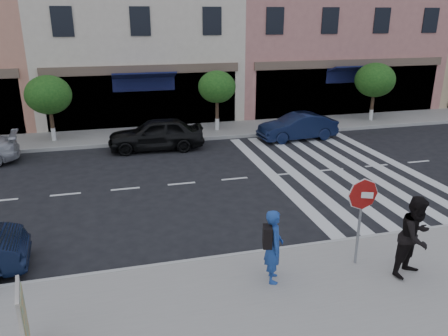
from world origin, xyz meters
TOP-DOWN VIEW (x-y plane):
  - ground at (0.00, 0.00)m, footprint 120.00×120.00m
  - sidewalk_near at (0.00, -3.75)m, footprint 60.00×4.50m
  - sidewalk_far at (0.00, 11.00)m, footprint 60.00×3.00m
  - building_centre at (-0.50, 17.00)m, footprint 11.00×9.00m
  - building_east_mid at (11.50, 17.00)m, footprint 13.00×9.00m
  - street_tree_wb at (-5.00, 10.80)m, footprint 2.10×2.10m
  - street_tree_c at (3.00, 10.80)m, footprint 1.90×1.90m
  - street_tree_ea at (12.00, 10.80)m, footprint 2.20×2.20m
  - stop_sign at (3.13, -2.62)m, footprint 0.72×0.32m
  - photographer at (0.96, -2.76)m, footprint 0.56×0.71m
  - walker at (4.11, -3.34)m, footprint 1.14×1.03m
  - poster_board at (-3.98, -3.88)m, footprint 0.36×0.89m
  - car_far_mid at (-0.38, 8.58)m, footprint 4.35×1.95m
  - car_far_right at (6.50, 8.55)m, footprint 3.94×1.63m

SIDE VIEW (x-z plane):
  - ground at x=0.00m, z-range 0.00..0.00m
  - sidewalk_near at x=0.00m, z-range 0.00..0.15m
  - sidewalk_far at x=0.00m, z-range 0.00..0.15m
  - car_far_right at x=6.50m, z-range 0.00..1.27m
  - car_far_mid at x=-0.38m, z-range 0.00..1.45m
  - poster_board at x=-3.98m, z-range 0.13..1.50m
  - photographer at x=0.96m, z-range 0.15..1.85m
  - walker at x=4.11m, z-range 0.15..2.06m
  - stop_sign at x=3.13m, z-range 0.66..2.84m
  - street_tree_wb at x=-5.00m, z-range 0.78..3.84m
  - street_tree_c at x=3.00m, z-range 0.84..3.87m
  - street_tree_ea at x=12.00m, z-range 0.80..3.99m
  - building_centre at x=-0.50m, z-range 0.00..11.00m
  - building_east_mid at x=11.50m, z-range 0.00..13.00m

